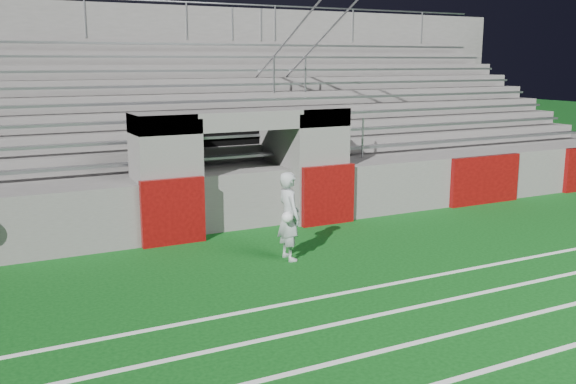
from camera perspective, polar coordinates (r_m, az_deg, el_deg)
ground at (r=11.30m, az=3.28°, el=-7.20°), size 90.00×90.00×0.00m
stadium_structure at (r=18.15m, az=-9.51°, el=4.63°), size 26.00×8.48×5.42m
goalkeeper_with_ball at (r=11.82m, az=0.08°, el=-2.15°), size 0.49×0.70×1.65m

